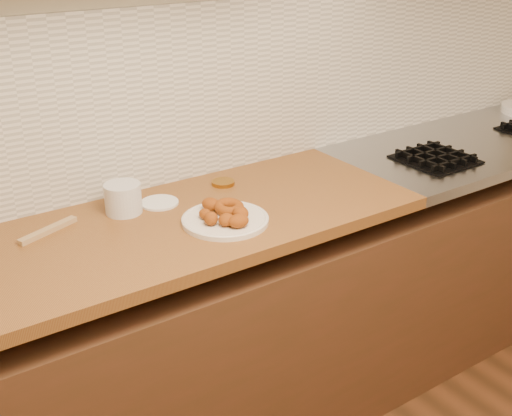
% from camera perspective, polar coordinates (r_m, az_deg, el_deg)
% --- Properties ---
extents(wall_back, '(4.00, 0.02, 2.70)m').
position_cam_1_polar(wall_back, '(2.23, -5.09, 14.02)').
color(wall_back, '#B9AC90').
rests_on(wall_back, ground).
extents(base_cabinet, '(3.60, 0.60, 0.77)m').
position_cam_1_polar(base_cabinet, '(2.36, -0.44, -10.78)').
color(base_cabinet, '#502C1A').
rests_on(base_cabinet, floor).
extents(butcher_block, '(2.30, 0.62, 0.04)m').
position_cam_1_polar(butcher_block, '(1.88, -17.28, -4.40)').
color(butcher_block, brown).
rests_on(butcher_block, base_cabinet).
extents(stovetop, '(1.30, 0.62, 0.04)m').
position_cam_1_polar(stovetop, '(2.88, 19.01, 5.46)').
color(stovetop, '#9EA0A5').
rests_on(stovetop, base_cabinet).
extents(backsplash, '(3.60, 0.02, 0.60)m').
position_cam_1_polar(backsplash, '(2.25, -4.80, 10.22)').
color(backsplash, beige).
rests_on(backsplash, wall_back).
extents(burner_grates, '(0.91, 0.26, 0.03)m').
position_cam_1_polar(burner_grates, '(2.80, 20.06, 5.51)').
color(burner_grates, black).
rests_on(burner_grates, stovetop).
extents(donut_plate, '(0.27, 0.27, 0.02)m').
position_cam_1_polar(donut_plate, '(1.96, -2.75, -1.08)').
color(donut_plate, silver).
rests_on(donut_plate, butcher_block).
extents(ring_donut, '(0.13, 0.13, 0.04)m').
position_cam_1_polar(ring_donut, '(1.98, -2.42, 0.06)').
color(ring_donut, '#8C3904').
rests_on(ring_donut, donut_plate).
extents(fried_dough_chunks, '(0.15, 0.22, 0.04)m').
position_cam_1_polar(fried_dough_chunks, '(1.93, -2.80, -0.61)').
color(fried_dough_chunks, '#8C3904').
rests_on(fried_dough_chunks, donut_plate).
extents(plastic_tub, '(0.14, 0.14, 0.10)m').
position_cam_1_polar(plastic_tub, '(2.05, -11.73, 0.84)').
color(plastic_tub, silver).
rests_on(plastic_tub, butcher_block).
extents(tub_lid, '(0.16, 0.16, 0.01)m').
position_cam_1_polar(tub_lid, '(2.11, -8.58, 0.47)').
color(tub_lid, white).
rests_on(tub_lid, butcher_block).
extents(brass_jar_lid, '(0.09, 0.09, 0.01)m').
position_cam_1_polar(brass_jar_lid, '(2.24, -2.95, 2.26)').
color(brass_jar_lid, '#A17021').
rests_on(brass_jar_lid, butcher_block).
extents(wooden_utensil, '(0.20, 0.10, 0.02)m').
position_cam_1_polar(wooden_utensil, '(1.99, -18.00, -1.90)').
color(wooden_utensil, tan).
rests_on(wooden_utensil, butcher_block).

